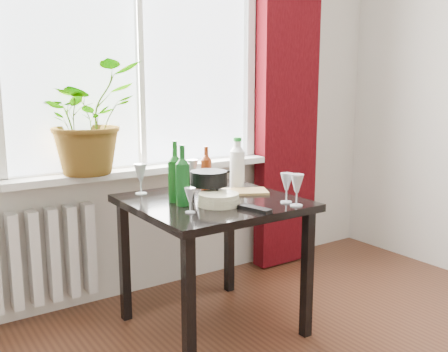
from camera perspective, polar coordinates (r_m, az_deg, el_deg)
window at (r=3.17m, az=-9.83°, el=14.87°), size 1.72×0.08×1.62m
windowsill at (r=3.14m, az=-8.85°, el=0.73°), size 1.72×0.20×0.04m
curtain at (r=3.69m, az=7.28°, el=9.59°), size 0.50×0.12×2.56m
radiator at (r=3.05m, az=-21.85°, el=-8.89°), size 0.80×0.10×0.55m
table at (r=2.71m, az=-1.33°, el=-4.56°), size 0.85×0.85×0.74m
potted_plant at (r=2.92m, az=-15.35°, el=6.45°), size 0.71×0.67×0.64m
wine_bottle_left at (r=2.54m, az=-4.76°, el=0.14°), size 0.09×0.09×0.32m
wine_bottle_right at (r=2.61m, az=-5.61°, el=0.55°), size 0.09×0.09×0.33m
bottle_amber at (r=2.92m, az=-2.05°, el=0.98°), size 0.08×0.08×0.26m
cleaning_bottle at (r=2.95m, az=1.52°, el=1.59°), size 0.10×0.10×0.31m
wineglass_front_right at (r=2.61m, az=7.16°, el=-1.33°), size 0.08×0.08×0.16m
wineglass_far_right at (r=2.55m, az=8.31°, el=-1.56°), size 0.09×0.09×0.17m
wineglass_back_center at (r=2.96m, az=-3.63°, el=0.30°), size 0.10×0.10×0.18m
wineglass_back_left at (r=2.83m, az=-9.50°, el=-0.30°), size 0.08×0.08×0.18m
wineglass_front_left at (r=2.40m, az=-3.91°, el=-2.78°), size 0.06×0.06×0.12m
plate_stack at (r=2.55m, az=-0.62°, el=-2.69°), size 0.28×0.28×0.06m
fondue_pot at (r=2.67m, az=-1.75°, el=-1.04°), size 0.28×0.26×0.15m
tv_remote at (r=2.45m, az=3.54°, el=-3.77°), size 0.09×0.19×0.02m
cutting_board at (r=2.84m, az=2.39°, el=-1.78°), size 0.30×0.26×0.01m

